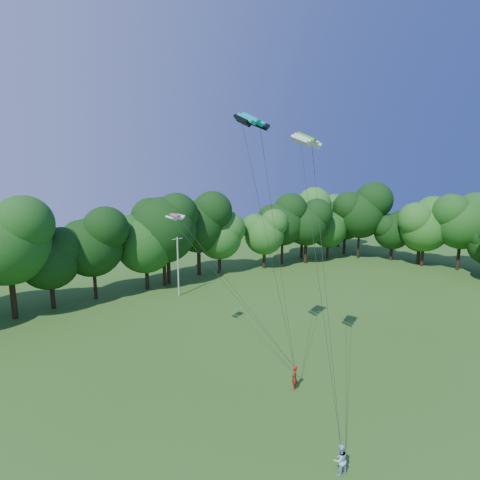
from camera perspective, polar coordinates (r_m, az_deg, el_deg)
ground at (r=23.66m, az=22.34°, el=-29.71°), size 160.00×160.00×0.00m
utility_pole at (r=46.36m, az=-9.42°, el=-3.93°), size 1.47×0.20×7.35m
kite_flyer_left at (r=28.03m, az=8.28°, el=-20.03°), size 0.75×0.73×1.74m
kite_flyer_right at (r=22.20m, az=15.00°, el=-29.59°), size 0.93×0.80×1.63m
kite_teal at (r=26.04m, az=1.75°, el=18.19°), size 3.10×2.07×0.74m
kite_green at (r=24.29m, az=10.14°, el=15.23°), size 2.88×2.07×0.64m
kite_pink at (r=30.09m, az=-9.84°, el=3.75°), size 1.75×1.31×0.25m
tree_back_center at (r=51.18m, az=-11.01°, el=1.55°), size 8.26×8.26×12.01m
tree_back_east at (r=66.67m, az=9.53°, el=4.45°), size 9.43×9.43×13.72m
tree_flank_east at (r=68.50m, az=25.79°, el=1.20°), size 6.13×6.13×8.92m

